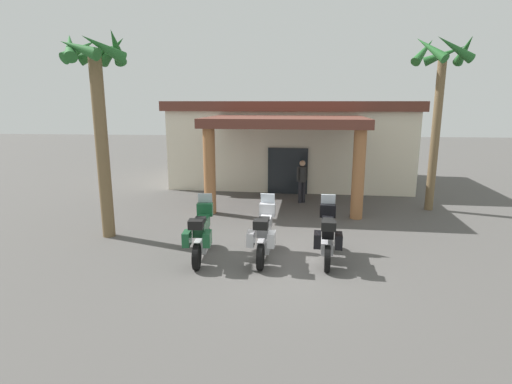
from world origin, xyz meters
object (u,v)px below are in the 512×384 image
at_px(motel_building, 291,141).
at_px(palm_tree_roadside, 98,91).
at_px(motorcycle_black, 328,235).
at_px(motorcycle_silver, 264,234).
at_px(pedestrian, 302,178).
at_px(palm_tree_near_portico, 440,83).
at_px(motorcycle_green, 201,233).

bearing_deg(motel_building, palm_tree_roadside, -118.13).
xyz_separation_m(motel_building, motorcycle_black, (1.05, -10.93, -1.43)).
distance_m(motorcycle_silver, pedestrian, 6.43).
xyz_separation_m(motorcycle_black, palm_tree_roadside, (-6.66, 1.39, 3.73)).
relative_size(motorcycle_black, palm_tree_near_portico, 0.34).
relative_size(motel_building, motorcycle_green, 5.44).
height_order(motorcycle_black, palm_tree_roadside, palm_tree_roadside).
height_order(pedestrian, palm_tree_near_portico, palm_tree_near_portico).
distance_m(motorcycle_green, motorcycle_black, 3.36).
distance_m(motorcycle_black, palm_tree_roadside, 7.76).
height_order(motel_building, palm_tree_roadside, palm_tree_roadside).
xyz_separation_m(motorcycle_silver, palm_tree_roadside, (-4.99, 1.44, 3.73)).
relative_size(motel_building, palm_tree_near_portico, 1.83).
relative_size(pedestrian, palm_tree_near_portico, 0.27).
bearing_deg(pedestrian, motel_building, -28.51).
xyz_separation_m(motorcycle_green, pedestrian, (2.81, 6.45, 0.34)).
bearing_deg(motorcycle_silver, motorcycle_black, -85.62).
bearing_deg(motorcycle_silver, palm_tree_near_portico, -44.35).
relative_size(palm_tree_roadside, palm_tree_near_portico, 0.94).
height_order(motel_building, motorcycle_black, motel_building).
height_order(motorcycle_black, palm_tree_near_portico, palm_tree_near_portico).
bearing_deg(motorcycle_black, motorcycle_green, 96.91).
bearing_deg(motorcycle_black, motel_building, 9.34).
distance_m(motel_building, motorcycle_green, 11.43).
bearing_deg(palm_tree_near_portico, pedestrian, 172.21).
bearing_deg(palm_tree_near_portico, motel_building, 135.58).
xyz_separation_m(motorcycle_silver, pedestrian, (1.13, 6.32, 0.34)).
bearing_deg(motorcycle_green, motorcycle_silver, -89.05).
relative_size(motel_building, motorcycle_silver, 5.44).
distance_m(pedestrian, palm_tree_near_portico, 6.25).
bearing_deg(motorcycle_black, palm_tree_roadside, 82.10).
height_order(motorcycle_silver, motorcycle_black, same).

